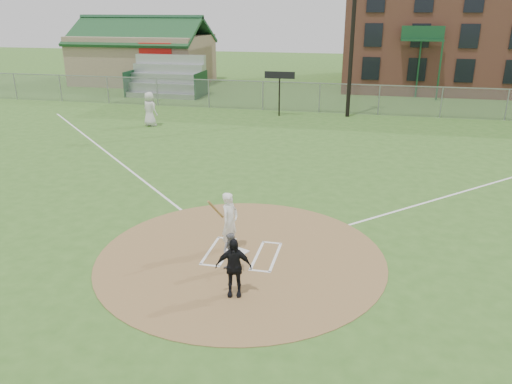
% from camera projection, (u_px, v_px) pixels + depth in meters
% --- Properties ---
extents(ground, '(140.00, 140.00, 0.00)m').
position_uv_depth(ground, '(241.00, 257.00, 14.63)').
color(ground, '#366221').
rests_on(ground, ground).
extents(dirt_circle, '(8.40, 8.40, 0.02)m').
position_uv_depth(dirt_circle, '(241.00, 256.00, 14.62)').
color(dirt_circle, olive).
rests_on(dirt_circle, ground).
extents(home_plate, '(0.54, 0.54, 0.03)m').
position_uv_depth(home_plate, '(240.00, 252.00, 14.83)').
color(home_plate, silver).
rests_on(home_plate, dirt_circle).
extents(foul_line_first, '(17.04, 17.04, 0.01)m').
position_uv_depth(foul_line_first, '(500.00, 181.00, 21.01)').
color(foul_line_first, white).
rests_on(foul_line_first, ground).
extents(foul_line_third, '(17.04, 17.04, 0.01)m').
position_uv_depth(foul_line_third, '(110.00, 155.00, 24.71)').
color(foul_line_third, white).
rests_on(foul_line_third, ground).
extents(catcher, '(0.67, 0.61, 1.12)m').
position_uv_depth(catcher, '(231.00, 253.00, 13.60)').
color(catcher, slate).
rests_on(catcher, dirt_circle).
extents(umpire, '(0.97, 0.55, 1.55)m').
position_uv_depth(umpire, '(233.00, 267.00, 12.40)').
color(umpire, black).
rests_on(umpire, dirt_circle).
extents(ondeck_player, '(1.19, 1.00, 2.07)m').
position_uv_depth(ondeck_player, '(150.00, 109.00, 30.43)').
color(ondeck_player, silver).
rests_on(ondeck_player, ground).
extents(batters_boxes, '(2.08, 1.88, 0.01)m').
position_uv_depth(batters_boxes, '(242.00, 254.00, 14.75)').
color(batters_boxes, white).
rests_on(batters_boxes, dirt_circle).
extents(batter_at_plate, '(0.79, 1.06, 1.81)m').
position_uv_depth(batter_at_plate, '(230.00, 222.00, 14.72)').
color(batter_at_plate, white).
rests_on(batter_at_plate, dirt_circle).
extents(outfield_fence, '(56.08, 0.08, 2.03)m').
position_uv_depth(outfield_fence, '(320.00, 98.00, 34.40)').
color(outfield_fence, slate).
rests_on(outfield_fence, ground).
extents(bleachers, '(6.08, 3.20, 3.20)m').
position_uv_depth(bleachers, '(166.00, 76.00, 40.71)').
color(bleachers, '#B7BABF').
rests_on(bleachers, ground).
extents(clubhouse, '(12.20, 8.71, 6.23)m').
position_uv_depth(clubhouse, '(144.00, 57.00, 47.68)').
color(clubhouse, gray).
rests_on(clubhouse, ground).
extents(light_pole, '(1.20, 0.30, 12.22)m').
position_uv_depth(light_pole, '(354.00, 12.00, 31.13)').
color(light_pole, black).
rests_on(light_pole, ground).
extents(scoreboard_sign, '(2.00, 0.10, 2.93)m').
position_uv_depth(scoreboard_sign, '(280.00, 80.00, 32.79)').
color(scoreboard_sign, black).
rests_on(scoreboard_sign, ground).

